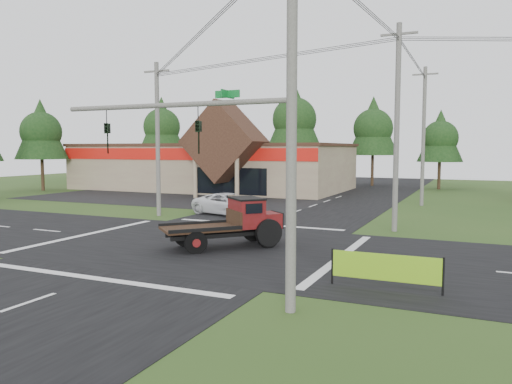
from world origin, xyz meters
The scene contains 19 objects.
ground centered at (0.00, 0.00, 0.00)m, with size 120.00×120.00×0.00m, color #2A481A.
road_ns centered at (0.00, 0.00, 0.01)m, with size 12.00×120.00×0.02m, color black.
road_ew centered at (0.00, 0.00, 0.01)m, with size 120.00×12.00×0.02m, color black.
parking_apron centered at (-14.00, 19.00, 0.01)m, with size 28.00×14.00×0.02m, color black.
cvs_building centered at (-15.70, 29.57, 2.78)m, with size 30.40×18.20×9.19m.
traffic_signal_mast centered at (5.82, -7.50, 4.43)m, with size 8.12×0.24×7.00m.
utility_pole_nr centered at (7.50, -7.50, 5.64)m, with size 2.00×0.30×11.00m.
utility_pole_nw centered at (-8.00, 8.00, 5.39)m, with size 2.00×0.30×10.50m.
utility_pole_ne centered at (8.00, 8.00, 5.89)m, with size 2.00×0.30×11.50m.
utility_pole_n centered at (8.00, 22.00, 5.74)m, with size 2.00×0.30×11.20m.
tree_row_a centered at (-30.00, 40.00, 8.05)m, with size 6.72×6.72×12.12m.
tree_row_b centered at (-20.00, 42.00, 6.70)m, with size 5.60×5.60×10.10m.
tree_row_c centered at (-10.00, 41.00, 8.72)m, with size 7.28×7.28×13.13m.
tree_row_d centered at (0.00, 42.00, 7.38)m, with size 6.16×6.16×11.11m.
tree_row_e centered at (8.00, 40.00, 6.03)m, with size 5.04×5.04×9.09m.
tree_side_w centered at (-32.00, 20.00, 6.70)m, with size 5.60×5.60×10.10m.
antique_flatbed_truck centered at (1.41, -0.05, 1.19)m, with size 2.17×5.67×2.37m, color #500E0B, non-canonical shape.
roadside_banner centered at (9.59, -4.14, 0.63)m, with size 3.67×0.11×1.25m, color #70AA16, non-canonical shape.
white_pickup centered at (-3.75, 10.37, 0.76)m, with size 2.53×5.48×1.52m, color silver.
Camera 1 is at (12.33, -20.60, 4.67)m, focal length 35.00 mm.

